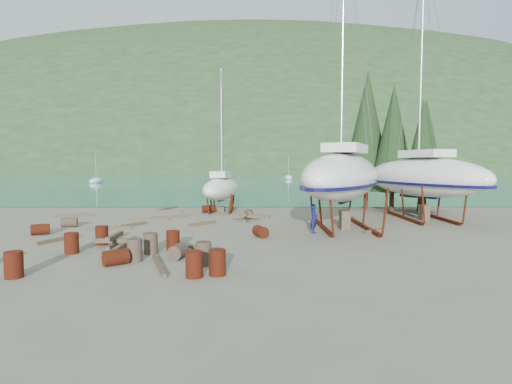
{
  "coord_description": "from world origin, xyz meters",
  "views": [
    {
      "loc": [
        1.65,
        -19.46,
        3.76
      ],
      "look_at": [
        1.71,
        3.0,
        2.19
      ],
      "focal_mm": 28.0,
      "sensor_mm": 36.0,
      "label": 1
    }
  ],
  "objects_px": {
    "large_sailboat_far": "(422,177)",
    "small_sailboat_shore": "(221,188)",
    "large_sailboat_near": "(343,176)",
    "worker": "(314,219)"
  },
  "relations": [
    {
      "from": "large_sailboat_far",
      "to": "small_sailboat_shore",
      "type": "height_order",
      "value": "large_sailboat_far"
    },
    {
      "from": "large_sailboat_far",
      "to": "large_sailboat_near",
      "type": "bearing_deg",
      "value": -167.64
    },
    {
      "from": "large_sailboat_near",
      "to": "worker",
      "type": "distance_m",
      "value": 3.52
    },
    {
      "from": "large_sailboat_far",
      "to": "small_sailboat_shore",
      "type": "xyz_separation_m",
      "value": [
        -14.02,
        4.54,
        -1.06
      ]
    },
    {
      "from": "large_sailboat_near",
      "to": "worker",
      "type": "height_order",
      "value": "large_sailboat_near"
    },
    {
      "from": "large_sailboat_far",
      "to": "worker",
      "type": "distance_m",
      "value": 10.1
    },
    {
      "from": "large_sailboat_far",
      "to": "worker",
      "type": "relative_size",
      "value": 11.17
    },
    {
      "from": "large_sailboat_near",
      "to": "small_sailboat_shore",
      "type": "xyz_separation_m",
      "value": [
        -7.84,
        8.25,
        -1.19
      ]
    },
    {
      "from": "large_sailboat_far",
      "to": "small_sailboat_shore",
      "type": "distance_m",
      "value": 14.78
    },
    {
      "from": "small_sailboat_shore",
      "to": "worker",
      "type": "height_order",
      "value": "small_sailboat_shore"
    }
  ]
}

